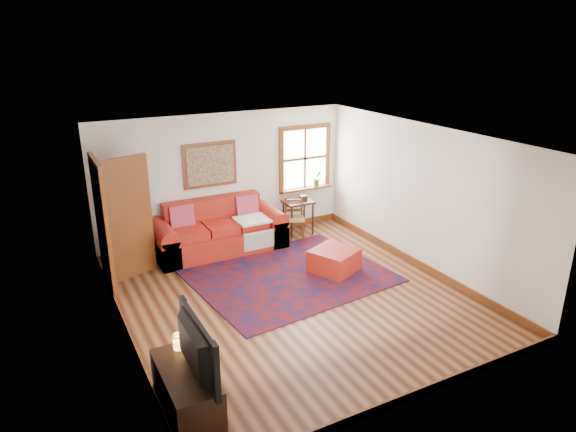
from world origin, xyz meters
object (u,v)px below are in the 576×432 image
red_leather_sofa (219,234)px  red_ottoman (334,261)px  side_table (298,207)px  ladder_back_chair (294,216)px  media_cabinet (187,394)px

red_leather_sofa → red_ottoman: bearing=-51.9°
side_table → ladder_back_chair: ladder_back_chair is taller
media_cabinet → ladder_back_chair: bearing=49.4°
ladder_back_chair → red_leather_sofa: bearing=176.5°
side_table → media_cabinet: side_table is taller
red_leather_sofa → ladder_back_chair: 1.57m
red_ottoman → red_leather_sofa: bearing=103.5°
red_ottoman → media_cabinet: media_cabinet is taller
red_leather_sofa → media_cabinet: 4.54m
ladder_back_chair → media_cabinet: 5.31m
ladder_back_chair → media_cabinet: size_ratio=0.76×
red_leather_sofa → ladder_back_chair: size_ratio=2.96×
side_table → red_leather_sofa: bearing=-179.0°
red_leather_sofa → red_ottoman: red_leather_sofa is taller
red_ottoman → media_cabinet: (-3.31, -2.31, 0.10)m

